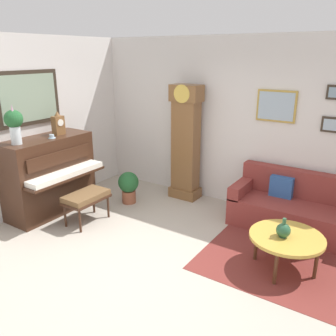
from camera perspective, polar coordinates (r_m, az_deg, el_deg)
name	(u,v)px	position (r m, az deg, el deg)	size (l,w,h in m)	color
ground_plane	(147,266)	(4.59, -3.40, -15.76)	(6.40, 6.00, 0.10)	#B2A899
wall_left	(9,129)	(5.87, -24.53, 5.78)	(0.13, 4.90, 2.80)	silver
wall_back	(232,123)	(5.99, 10.41, 7.28)	(5.30, 0.13, 2.80)	silver
area_rug	(286,266)	(4.73, 18.74, -14.93)	(2.10, 1.50, 0.01)	maroon
piano	(50,175)	(5.98, -18.74, -1.09)	(0.87, 1.44, 1.26)	#3D2316
piano_bench	(86,198)	(5.51, -13.23, -4.75)	(0.42, 0.70, 0.48)	#3D2316
grandfather_clock	(186,146)	(6.15, 2.90, 3.64)	(0.52, 0.34, 2.03)	brown
couch	(298,209)	(5.55, 20.46, -6.34)	(1.90, 0.80, 0.84)	maroon
coffee_table	(287,238)	(4.47, 18.82, -10.78)	(0.88, 0.88, 0.45)	gold
mantel_clock	(58,124)	(5.93, -17.51, 6.87)	(0.13, 0.18, 0.38)	brown
flower_vase	(14,123)	(5.47, -23.86, 6.77)	(0.26, 0.26, 0.58)	silver
teacup	(52,137)	(5.72, -18.47, 4.86)	(0.12, 0.12, 0.06)	#ADC6D6
green_jug	(283,230)	(4.37, 18.33, -9.63)	(0.17, 0.17, 0.24)	#234C33
potted_plant	(129,185)	(6.13, -6.47, -2.82)	(0.36, 0.36, 0.56)	#935138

